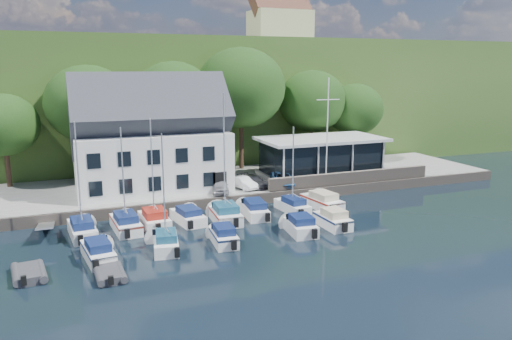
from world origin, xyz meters
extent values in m
plane|color=black|center=(0.00, 0.00, 0.00)|extent=(180.00, 180.00, 0.00)
cube|color=#989893|center=(0.00, 17.50, 0.50)|extent=(60.00, 13.00, 1.00)
cube|color=#6E6258|center=(0.00, 11.00, 0.50)|extent=(60.00, 0.30, 1.00)
cube|color=#2B481B|center=(0.00, 62.00, 8.00)|extent=(160.00, 75.00, 16.00)
cube|color=#5D6C36|center=(8.00, 70.00, 16.15)|extent=(50.00, 30.00, 0.30)
cube|color=#6E6258|center=(12.00, 11.40, 1.60)|extent=(18.00, 0.50, 1.20)
imported|color=#BABBC0|center=(-1.40, 12.76, 1.63)|extent=(2.36, 3.96, 1.26)
imported|color=white|center=(1.12, 13.38, 1.58)|extent=(2.13, 3.69, 1.15)
imported|color=#2B2B2F|center=(2.30, 13.58, 1.56)|extent=(2.69, 4.14, 1.11)
imported|color=#2B5385|center=(5.25, 13.24, 1.69)|extent=(2.61, 4.31, 1.38)
camera|label=1|loc=(-14.75, -30.73, 12.64)|focal=35.00mm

